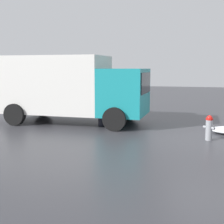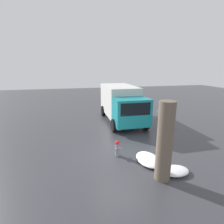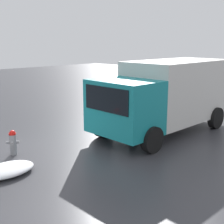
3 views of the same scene
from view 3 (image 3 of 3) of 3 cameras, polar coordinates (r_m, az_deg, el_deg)
name	(u,v)px [view 3 (image 3 of 3)]	position (r m, az deg, el deg)	size (l,w,h in m)	color
ground_plane	(14,154)	(10.81, -17.51, -7.41)	(60.00, 60.00, 0.00)	#38383D
fire_hydrant	(13,142)	(10.67, -17.67, -5.27)	(0.39, 0.37, 0.83)	gray
delivery_truck	(167,94)	(12.71, 10.00, 3.31)	(6.43, 2.70, 2.86)	teal
pedestrian	(133,113)	(11.83, 3.83, -0.17)	(0.39, 0.39, 1.78)	#23232D
snow_pile_by_hydrant	(6,170)	(9.32, -18.73, -10.00)	(1.59, 1.07, 0.25)	white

